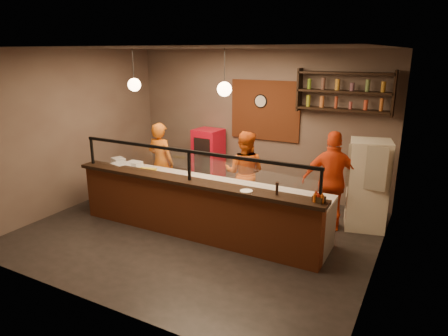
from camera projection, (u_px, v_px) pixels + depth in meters
The scene contains 29 objects.
floor at pixel (200, 231), 7.28m from camera, with size 6.00×6.00×0.00m, color black.
ceiling at pixel (197, 48), 6.38m from camera, with size 6.00×6.00×0.00m, color #39322C.
wall_back at pixel (257, 123), 8.95m from camera, with size 6.00×6.00×0.00m, color #6C5B4F.
wall_left at pixel (74, 130), 8.19m from camera, with size 5.00×5.00×0.00m, color #6C5B4F.
wall_right at pixel (384, 169), 5.47m from camera, with size 5.00×5.00×0.00m, color #6C5B4F.
wall_front at pixel (87, 187), 4.71m from camera, with size 6.00×6.00×0.00m, color #6C5B4F.
brick_patch at pixel (265, 111), 8.74m from camera, with size 1.60×0.04×1.30m, color brown.
service_counter at pixel (190, 211), 6.88m from camera, with size 4.60×0.25×1.00m, color brown.
counter_ledge at pixel (190, 182), 6.74m from camera, with size 4.70×0.37×0.06m, color black.
worktop_cabinet at pixel (205, 205), 7.33m from camera, with size 4.60×0.75×0.85m, color gray.
worktop at pixel (205, 182), 7.20m from camera, with size 4.60×0.75×0.05m, color silver.
sneeze_guard at pixel (189, 162), 6.64m from camera, with size 4.50×0.05×0.52m.
wall_shelving at pixel (344, 92), 7.71m from camera, with size 1.84×0.28×0.85m.
wall_clock at pixel (261, 101), 8.73m from camera, with size 0.30×0.30×0.04m, color black.
pendant_left at pixel (134, 85), 7.41m from camera, with size 0.24×0.24×0.77m.
pendant_right at pixel (224, 89), 6.55m from camera, with size 0.24×0.24×0.77m.
cook_left at pixel (161, 162), 8.53m from camera, with size 0.63×0.41×1.72m, color #C55E12.
cook_mid at pixel (245, 173), 7.88m from camera, with size 0.81×0.63×1.68m, color #C65012.
cook_right at pixel (332, 181), 7.12m from camera, with size 1.07×0.45×1.83m, color red.
fridge at pixel (368, 185), 7.21m from camera, with size 0.69×0.64×1.65m, color #EDE7C9.
red_cooler at pixel (209, 159), 9.38m from camera, with size 0.61×0.56×1.42m, color red.
pizza_dough at pixel (198, 178), 7.33m from camera, with size 0.51×0.51×0.01m, color beige.
prep_tub_a at pixel (118, 161), 8.25m from camera, with size 0.26×0.21×0.13m, color silver.
prep_tub_b at pixel (134, 165), 7.95m from camera, with size 0.28×0.22×0.14m, color silver.
prep_tub_c at pixel (121, 167), 7.74m from camera, with size 0.33×0.26×0.16m, color silver.
rolling_pin at pixel (149, 169), 7.83m from camera, with size 0.06×0.06×0.33m, color yellow.
condiment_caddy at pixel (319, 199), 5.74m from camera, with size 0.16×0.12×0.09m, color black.
pepper_mill at pixel (277, 189), 6.01m from camera, with size 0.04×0.04×0.20m, color black.
small_plate at pixel (246, 191), 6.18m from camera, with size 0.20×0.20×0.01m, color white.
Camera 1 is at (3.53, -5.67, 3.15)m, focal length 32.00 mm.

